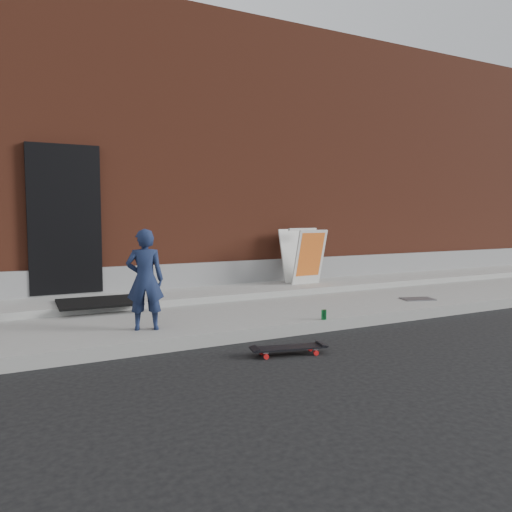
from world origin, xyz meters
TOP-DOWN VIEW (x-y plane):
  - ground at (0.00, 0.00)m, footprint 80.00×80.00m
  - sidewalk at (0.00, 1.50)m, footprint 20.00×3.00m
  - apron at (0.00, 2.40)m, footprint 20.00×1.20m
  - building at (-0.00, 6.99)m, footprint 20.00×8.10m
  - child at (-2.03, 0.54)m, footprint 0.49×0.39m
  - skateboard at (-0.84, -0.68)m, footprint 0.81×0.37m
  - pizza_sign at (1.34, 2.44)m, footprint 0.63×0.73m
  - soda_can at (0.12, 0.05)m, footprint 0.07×0.07m
  - doormat at (-2.30, 2.00)m, footprint 1.11×0.91m
  - utility_plate at (2.30, 0.62)m, footprint 0.56×0.45m

SIDE VIEW (x-z plane):
  - ground at x=0.00m, z-range 0.00..0.00m
  - skateboard at x=-0.84m, z-range 0.03..0.12m
  - sidewalk at x=0.00m, z-range 0.00..0.15m
  - utility_plate at x=2.30m, z-range 0.15..0.16m
  - apron at x=0.00m, z-range 0.15..0.25m
  - soda_can at x=0.12m, z-range 0.15..0.27m
  - doormat at x=-2.30m, z-range 0.25..0.28m
  - child at x=-2.03m, z-range 0.15..1.31m
  - pizza_sign at x=1.34m, z-range 0.25..1.24m
  - building at x=0.00m, z-range 0.00..5.00m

